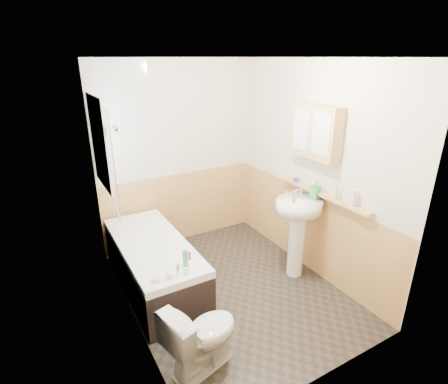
% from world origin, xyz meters
% --- Properties ---
extents(floor, '(2.80, 2.80, 0.00)m').
position_xyz_m(floor, '(0.00, 0.00, 0.00)').
color(floor, black).
rests_on(floor, ground).
extents(ceiling, '(2.80, 2.80, 0.00)m').
position_xyz_m(ceiling, '(0.00, 0.00, 2.50)').
color(ceiling, white).
rests_on(ceiling, ground).
extents(wall_back, '(2.20, 0.02, 2.50)m').
position_xyz_m(wall_back, '(0.00, 1.41, 1.25)').
color(wall_back, beige).
rests_on(wall_back, ground).
extents(wall_front, '(2.20, 0.02, 2.50)m').
position_xyz_m(wall_front, '(0.00, -1.41, 1.25)').
color(wall_front, beige).
rests_on(wall_front, ground).
extents(wall_left, '(0.02, 2.80, 2.50)m').
position_xyz_m(wall_left, '(-1.11, 0.00, 1.25)').
color(wall_left, beige).
rests_on(wall_left, ground).
extents(wall_right, '(0.02, 2.80, 2.50)m').
position_xyz_m(wall_right, '(1.11, 0.00, 1.25)').
color(wall_right, beige).
rests_on(wall_right, ground).
extents(wainscot_right, '(0.01, 2.80, 1.00)m').
position_xyz_m(wainscot_right, '(1.09, 0.00, 0.50)').
color(wainscot_right, tan).
rests_on(wainscot_right, wall_right).
extents(wainscot_front, '(2.20, 0.01, 1.00)m').
position_xyz_m(wainscot_front, '(0.00, -1.39, 0.50)').
color(wainscot_front, tan).
rests_on(wainscot_front, wall_front).
extents(wainscot_back, '(2.20, 0.01, 1.00)m').
position_xyz_m(wainscot_back, '(0.00, 1.39, 0.50)').
color(wainscot_back, tan).
rests_on(wainscot_back, wall_back).
extents(tile_cladding_left, '(0.01, 2.80, 2.50)m').
position_xyz_m(tile_cladding_left, '(-1.09, 0.00, 1.25)').
color(tile_cladding_left, white).
rests_on(tile_cladding_left, wall_left).
extents(tile_return_back, '(0.75, 0.01, 1.50)m').
position_xyz_m(tile_return_back, '(-0.73, 1.39, 1.75)').
color(tile_return_back, white).
rests_on(tile_return_back, wall_back).
extents(window, '(0.03, 0.79, 0.99)m').
position_xyz_m(window, '(-1.06, 0.95, 1.65)').
color(window, white).
rests_on(window, wall_left).
extents(bathtub, '(0.70, 1.69, 0.72)m').
position_xyz_m(bathtub, '(-0.73, 0.49, 0.30)').
color(bathtub, black).
rests_on(bathtub, floor).
extents(shower_riser, '(0.10, 0.08, 1.18)m').
position_xyz_m(shower_riser, '(-1.04, 0.48, 1.59)').
color(shower_riser, silver).
rests_on(shower_riser, wall_left).
extents(toilet, '(0.75, 0.54, 0.66)m').
position_xyz_m(toilet, '(-0.76, -0.81, 0.33)').
color(toilet, white).
rests_on(toilet, floor).
extents(sink, '(0.58, 0.47, 1.11)m').
position_xyz_m(sink, '(0.84, -0.12, 0.71)').
color(sink, white).
rests_on(sink, floor).
extents(pine_shelf, '(0.10, 1.29, 0.03)m').
position_xyz_m(pine_shelf, '(1.04, -0.26, 1.06)').
color(pine_shelf, tan).
rests_on(pine_shelf, wall_right).
extents(medicine_cabinet, '(0.16, 0.64, 0.58)m').
position_xyz_m(medicine_cabinet, '(1.01, -0.09, 1.74)').
color(medicine_cabinet, tan).
rests_on(medicine_cabinet, wall_right).
extents(foam_can, '(0.06, 0.06, 0.17)m').
position_xyz_m(foam_can, '(1.04, -0.68, 1.16)').
color(foam_can, silver).
rests_on(foam_can, pine_shelf).
extents(green_bottle, '(0.05, 0.05, 0.23)m').
position_xyz_m(green_bottle, '(1.04, -0.46, 1.19)').
color(green_bottle, '#59C647').
rests_on(green_bottle, pine_shelf).
extents(black_jar, '(0.08, 0.08, 0.04)m').
position_xyz_m(black_jar, '(1.04, 0.19, 1.10)').
color(black_jar, '#19339E').
rests_on(black_jar, pine_shelf).
extents(soap_bottle, '(0.14, 0.23, 0.10)m').
position_xyz_m(soap_bottle, '(0.99, -0.19, 1.04)').
color(soap_bottle, '#388447').
rests_on(soap_bottle, sink).
extents(clear_bottle, '(0.04, 0.04, 0.09)m').
position_xyz_m(clear_bottle, '(0.71, -0.16, 1.03)').
color(clear_bottle, orange).
rests_on(clear_bottle, sink).
extents(blue_gel, '(0.05, 0.04, 0.17)m').
position_xyz_m(blue_gel, '(-0.60, -0.13, 0.66)').
color(blue_gel, '#388447').
rests_on(blue_gel, bathtub).
extents(cream_jar, '(0.07, 0.07, 0.04)m').
position_xyz_m(cream_jar, '(-0.94, -0.24, 0.60)').
color(cream_jar, silver).
rests_on(cream_jar, bathtub).
extents(orange_bottle, '(0.03, 0.03, 0.08)m').
position_xyz_m(orange_bottle, '(-0.51, -0.04, 0.62)').
color(orange_bottle, maroon).
rests_on(orange_bottle, bathtub).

